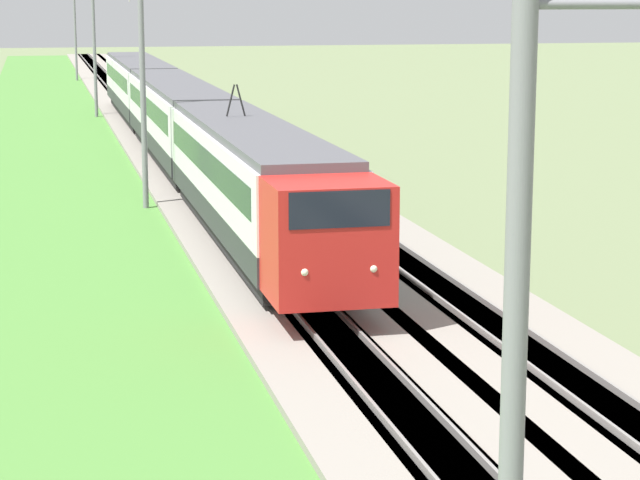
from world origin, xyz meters
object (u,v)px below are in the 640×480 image
passenger_train (177,116)px  catenary_mast_mid (144,79)px  catenary_mast_far (95,49)px  catenary_mast_distant (76,32)px  catenary_mast_near (519,403)px

passenger_train → catenary_mast_mid: catenary_mast_mid is taller
catenary_mast_mid → catenary_mast_far: (37.60, -0.00, -0.38)m
passenger_train → catenary_mast_distant: (62.49, 2.59, 2.24)m
catenary_mast_mid → catenary_mast_distant: bearing=-0.0°
catenary_mast_near → passenger_train: bearing=-2.9°
catenary_mast_near → catenary_mast_distant: bearing=0.0°
catenary_mast_near → catenary_mast_far: catenary_mast_far is taller
passenger_train → catenary_mast_near: bearing=-2.9°
catenary_mast_distant → passenger_train: bearing=-177.6°
passenger_train → catenary_mast_far: size_ratio=7.33×
passenger_train → catenary_mast_mid: size_ratio=6.76×
catenary_mast_mid → catenary_mast_far: 37.60m
catenary_mast_near → catenary_mast_mid: bearing=0.0°
catenary_mast_mid → catenary_mast_distant: 75.20m
passenger_train → catenary_mast_near: 50.42m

